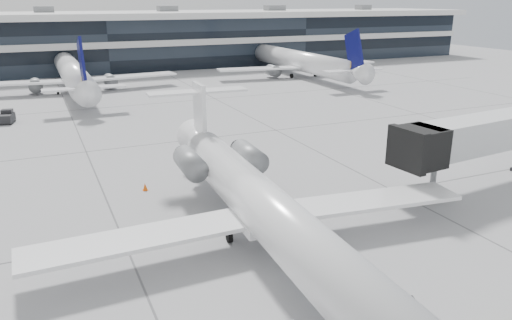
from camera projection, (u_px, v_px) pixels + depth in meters
name	position (u px, v px, depth m)	size (l,w,h in m)	color
ground	(274.00, 213.00, 33.60)	(220.00, 220.00, 0.00)	gray
terminal	(100.00, 43.00, 103.27)	(170.00, 22.00, 10.00)	black
bg_jet_center	(74.00, 91.00, 78.25)	(32.00, 40.00, 9.60)	white
bg_jet_right	(298.00, 76.00, 93.81)	(32.00, 40.00, 9.60)	white
regional_jet	(263.00, 206.00, 28.27)	(26.23, 32.71, 7.56)	white
jet_bridge	(494.00, 132.00, 38.15)	(17.36, 4.96, 5.57)	silver
traffic_cone	(145.00, 187.00, 37.53)	(0.45, 0.45, 0.57)	#EA570C
far_tug	(7.00, 117.00, 57.89)	(1.89, 2.61, 1.50)	black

